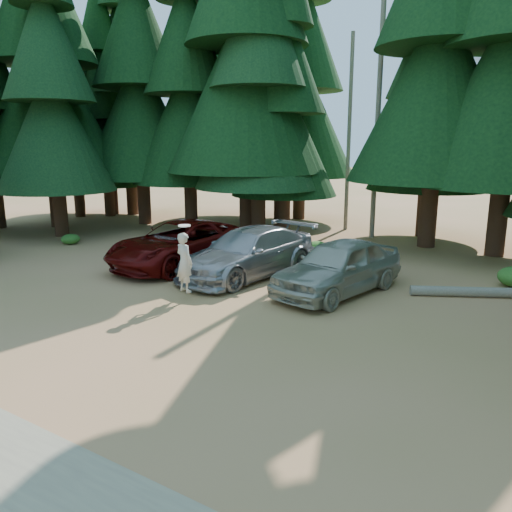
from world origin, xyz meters
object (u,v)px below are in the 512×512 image
(silver_minivan_right, at_px, (338,266))
(log_left, at_px, (317,251))
(frisbee_player, at_px, (184,262))
(red_pickup, at_px, (181,244))
(log_mid, at_px, (304,260))
(log_right, at_px, (490,292))
(silver_minivan_center, at_px, (248,253))

(silver_minivan_right, xyz_separation_m, log_left, (-2.92, 4.72, -0.72))
(frisbee_player, bearing_deg, log_left, -80.11)
(red_pickup, bearing_deg, log_mid, 41.72)
(silver_minivan_right, distance_m, log_right, 4.67)
(silver_minivan_center, distance_m, silver_minivan_right, 3.50)
(log_left, height_order, log_mid, log_left)
(log_left, bearing_deg, silver_minivan_right, -83.71)
(red_pickup, distance_m, silver_minivan_center, 3.00)
(red_pickup, relative_size, log_left, 1.64)
(silver_minivan_center, height_order, log_right, silver_minivan_center)
(silver_minivan_center, height_order, silver_minivan_right, silver_minivan_right)
(frisbee_player, distance_m, log_left, 7.86)
(frisbee_player, height_order, log_mid, frisbee_player)
(frisbee_player, relative_size, log_right, 0.42)
(silver_minivan_right, bearing_deg, silver_minivan_center, -171.69)
(red_pickup, distance_m, log_left, 5.84)
(red_pickup, relative_size, silver_minivan_right, 1.21)
(log_left, xyz_separation_m, log_right, (7.06, -2.67, 0.02))
(log_mid, bearing_deg, frisbee_player, -55.37)
(silver_minivan_right, bearing_deg, frisbee_player, -127.86)
(silver_minivan_right, distance_m, frisbee_player, 4.74)
(frisbee_player, bearing_deg, silver_minivan_center, -77.23)
(log_mid, bearing_deg, silver_minivan_right, -4.35)
(silver_minivan_right, relative_size, log_right, 1.04)
(silver_minivan_center, bearing_deg, silver_minivan_right, 5.19)
(red_pickup, xyz_separation_m, frisbee_player, (2.87, -3.20, 0.31))
(silver_minivan_right, bearing_deg, log_left, 133.93)
(silver_minivan_right, relative_size, frisbee_player, 2.49)
(red_pickup, bearing_deg, silver_minivan_right, 3.96)
(red_pickup, relative_size, frisbee_player, 3.02)
(red_pickup, bearing_deg, log_right, 15.42)
(red_pickup, bearing_deg, frisbee_player, -42.78)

